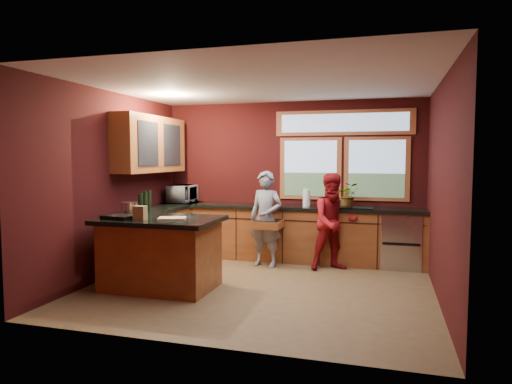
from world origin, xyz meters
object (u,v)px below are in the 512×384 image
at_px(person_red, 334,222).
at_px(stock_pot, 129,209).
at_px(cutting_board, 172,218).
at_px(island, 161,253).
at_px(person_grey, 266,219).

relative_size(person_red, stock_pot, 6.26).
xyz_separation_m(person_red, cutting_board, (-1.90, -1.71, 0.20)).
xyz_separation_m(person_red, stock_pot, (-2.65, -1.51, 0.28)).
height_order(island, stock_pot, stock_pot).
bearing_deg(person_grey, cutting_board, -104.40).
bearing_deg(stock_pot, cutting_board, -14.93).
relative_size(person_grey, stock_pot, 6.36).
bearing_deg(island, person_grey, 56.74).
distance_m(person_grey, person_red, 1.07).
distance_m(person_grey, stock_pot, 2.14).
distance_m(person_red, cutting_board, 2.56).
distance_m(person_red, stock_pot, 3.06).
relative_size(island, person_grey, 1.02).
relative_size(cutting_board, stock_pot, 1.46).
bearing_deg(cutting_board, stock_pot, 165.07).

